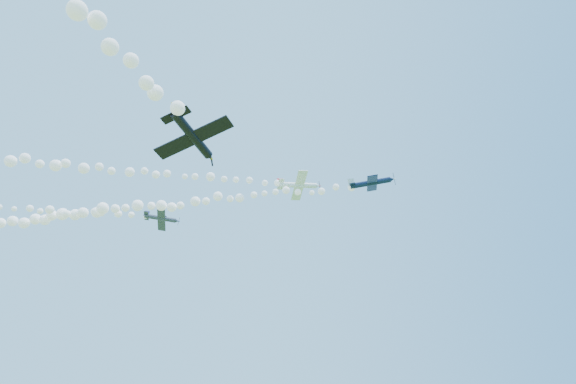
{
  "coord_description": "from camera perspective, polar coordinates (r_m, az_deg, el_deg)",
  "views": [
    {
      "loc": [
        -5.82,
        -73.13,
        2.0
      ],
      "look_at": [
        1.15,
        -8.37,
        45.37
      ],
      "focal_mm": 30.0,
      "sensor_mm": 36.0,
      "label": 1
    }
  ],
  "objects": [
    {
      "name": "plane_white",
      "position": [
        82.93,
        1.31,
        0.82
      ],
      "size": [
        7.84,
        8.12,
        2.07
      ],
      "rotation": [
        -0.09,
        -0.07,
        0.05
      ],
      "color": "white"
    },
    {
      "name": "plane_black",
      "position": [
        49.13,
        -11.15,
        6.44
      ],
      "size": [
        7.89,
        7.56,
        2.61
      ],
      "rotation": [
        -0.25,
        0.02,
        1.09
      ],
      "color": "black"
    },
    {
      "name": "smoke_trail_navy",
      "position": [
        86.48,
        -14.91,
        -1.56
      ],
      "size": [
        65.64,
        21.59,
        3.0
      ],
      "primitive_type": null,
      "color": "white"
    },
    {
      "name": "plane_navy",
      "position": [
        79.32,
        9.9,
        1.1
      ],
      "size": [
        7.65,
        7.91,
        2.72
      ],
      "rotation": [
        0.29,
        -0.08,
        -0.29
      ],
      "color": "#0C1838"
    },
    {
      "name": "smoke_trail_white",
      "position": [
        87.46,
        -28.07,
        3.08
      ],
      "size": [
        82.33,
        6.79,
        3.22
      ],
      "primitive_type": null,
      "color": "white"
    },
    {
      "name": "plane_grey",
      "position": [
        90.3,
        -14.77,
        -3.04
      ],
      "size": [
        6.65,
        6.93,
        2.61
      ],
      "rotation": [
        -0.15,
        0.1,
        0.05
      ],
      "color": "#323749"
    }
  ]
}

